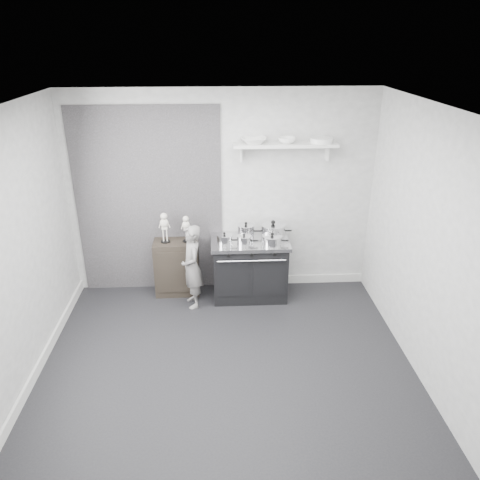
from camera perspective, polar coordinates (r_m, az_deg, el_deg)
name	(u,v)px	position (r m, az deg, el deg)	size (l,w,h in m)	color
ground	(226,365)	(5.23, -1.69, -15.02)	(4.00, 4.00, 0.00)	black
room_shell	(215,219)	(4.53, -3.11, 2.56)	(4.02, 3.62, 2.71)	#A0A09E
wall_shelf	(285,145)	(5.95, 5.52, 11.40)	(1.30, 0.26, 0.24)	silver
stove	(250,268)	(6.26, 1.19, -3.44)	(1.02, 0.64, 0.82)	black
side_cabinet	(177,267)	(6.40, -7.69, -3.31)	(0.59, 0.34, 0.76)	black
child	(192,267)	(6.00, -5.87, -3.27)	(0.41, 0.27, 1.11)	slate
pot_front_left	(225,240)	(5.94, -1.90, 0.05)	(0.28, 0.20, 0.17)	silver
pot_back_left	(246,231)	(6.17, 0.73, 1.15)	(0.31, 0.23, 0.21)	silver
pot_back_right	(273,230)	(6.18, 4.03, 1.19)	(0.41, 0.33, 0.23)	silver
pot_front_right	(272,240)	(5.95, 3.94, -0.02)	(0.34, 0.25, 0.17)	silver
pot_front_center	(244,240)	(5.93, 0.50, -0.03)	(0.27, 0.18, 0.16)	silver
skeleton_full	(164,225)	(6.16, -9.20, 1.77)	(0.13, 0.08, 0.47)	silver
skeleton_torso	(186,227)	(6.15, -6.59, 1.59)	(0.12, 0.07, 0.41)	silver
bowl_large	(254,140)	(5.89, 1.69, 12.06)	(0.32, 0.32, 0.08)	white
bowl_small	(287,140)	(5.93, 5.72, 12.01)	(0.22, 0.22, 0.07)	white
plate_stack	(321,140)	(6.01, 9.88, 11.89)	(0.28, 0.28, 0.06)	white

